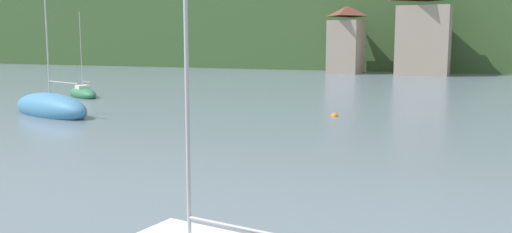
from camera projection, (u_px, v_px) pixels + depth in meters
wooded_hillside at (330, 27)px, 107.34m from camera, size 352.00×52.70×30.44m
shore_building_west at (346, 41)px, 71.44m from camera, size 4.08×6.06×8.83m
shore_building_westcentral at (424, 31)px, 67.28m from camera, size 6.57×5.77×11.27m
sailboat_far_3 at (83, 94)px, 40.50m from camera, size 4.35×3.33×6.58m
sailboat_mid_8 at (51, 108)px, 30.42m from camera, size 7.10×4.09×10.03m
mooring_buoy_near at (334, 116)px, 29.86m from camera, size 0.41×0.41×0.41m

